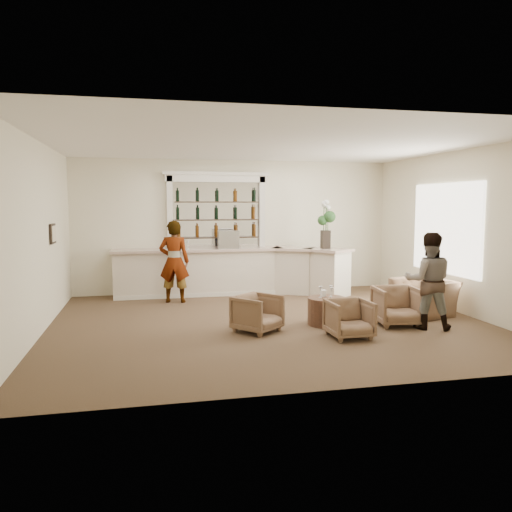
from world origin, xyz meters
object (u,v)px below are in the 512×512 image
Objects in this scene: sommelier at (174,261)px; guest at (429,281)px; bar_counter at (233,271)px; flower_vase at (326,221)px; armchair_left at (258,313)px; armchair_far at (424,297)px; armchair_right at (397,306)px; armchair_center at (349,319)px; espresso_machine at (228,239)px; cocktail_table at (327,311)px.

sommelier reaches higher than guest.
flower_vase is (2.18, -0.52, 1.22)m from bar_counter.
armchair_left is 0.66× the size of armchair_far.
guest reaches higher than armchair_right.
armchair_center is 1.42× the size of espresso_machine.
armchair_far is at bearing 166.48° from sommelier.
sommelier is 5.45m from guest.
flower_vase reaches higher than armchair_far.
armchair_center is (1.21, -4.33, -0.26)m from bar_counter.
cocktail_table is 1.02× the size of armchair_center.
bar_counter is 5.28× the size of armchair_far.
flower_vase is (0.97, 3.80, 1.48)m from armchair_center.
armchair_left is (-3.01, 0.42, -0.53)m from guest.
guest is 5.02m from espresso_machine.
flower_vase reaches higher than sommelier.
flower_vase is (-0.64, 3.52, 0.93)m from guest.
armchair_left is at bearing -96.30° from armchair_far.
bar_counter is at bearing 166.49° from flower_vase.
armchair_center is at bearing -74.41° from bar_counter.
sommelier reaches higher than armchair_center.
cocktail_table is 1.39m from armchair_left.
armchair_center is 2.54m from armchair_far.
armchair_left is at bearing -170.14° from cocktail_table.
guest is 1.72m from armchair_center.
espresso_machine reaches higher than armchair_center.
espresso_machine reaches higher than armchair_far.
sommelier is 3.27m from armchair_left.
armchair_center is at bearing -145.88° from armchair_right.
sommelier is 4.57m from armchair_center.
flower_vase is (-1.19, 2.48, 1.44)m from armchair_far.
flower_vase reaches higher than armchair_center.
flower_vase is at bearing -56.85° from guest.
cocktail_table is 1.88m from guest.
guest reaches higher than armchair_center.
cocktail_table is (1.17, -3.39, -0.32)m from bar_counter.
bar_counter is 2.55m from flower_vase.
armchair_left is 3.62m from armchair_far.
bar_counter is 4.43m from armchair_right.
sommelier is (-1.46, -0.67, 0.35)m from bar_counter.
sommelier is at bearing -15.41° from guest.
armchair_left is at bearing 14.93° from guest.
armchair_right is 0.72× the size of armchair_far.
espresso_machine is at bearing -146.83° from armchair_far.
armchair_center is 1.34m from armchair_right.
guest is 2.20× the size of armchair_right.
espresso_machine is 2.39m from flower_vase.
armchair_center is at bearing -66.72° from armchair_left.
armchair_far is 4.71m from espresso_machine.
espresso_machine is (-0.12, -0.00, 0.78)m from bar_counter.
espresso_machine is (1.34, 0.67, 0.43)m from sommelier.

